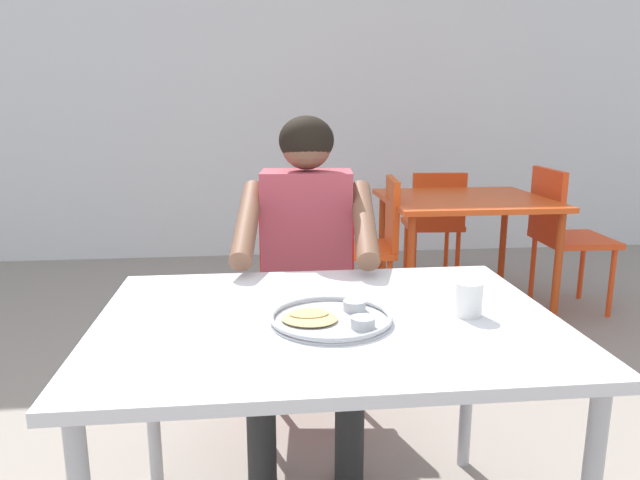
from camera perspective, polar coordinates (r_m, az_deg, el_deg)
back_wall at (r=5.07m, az=-5.52°, el=17.73°), size 12.00×0.12×3.40m
table_foreground at (r=1.59m, az=0.75°, el=-9.75°), size 1.21×0.88×0.73m
thali_tray at (r=1.52m, az=1.10°, el=-7.54°), size 0.32×0.32×0.03m
drinking_cup at (r=1.60m, az=14.22°, el=-5.45°), size 0.07×0.07×0.09m
chair_foreground at (r=2.45m, az=-1.32°, el=-5.57°), size 0.46×0.44×0.83m
diner_foreground at (r=2.17m, az=-1.33°, el=-1.26°), size 0.53×0.58×1.24m
table_background_red at (r=3.62m, az=13.87°, el=2.76°), size 0.96×0.86×0.74m
chair_red_left at (r=3.44m, az=5.21°, el=0.08°), size 0.44×0.44×0.87m
chair_red_right at (r=3.96m, az=22.47°, el=1.04°), size 0.44×0.45×0.90m
chair_red_far at (r=4.26m, az=11.08°, el=2.02°), size 0.42×0.44×0.82m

